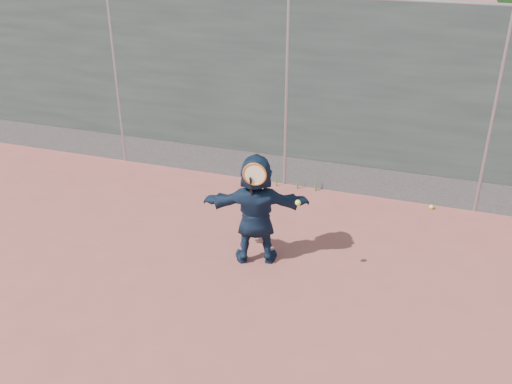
% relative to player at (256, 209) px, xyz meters
% --- Properties ---
extents(ground, '(80.00, 80.00, 0.00)m').
position_rel_player_xyz_m(ground, '(-0.27, -1.20, -0.73)').
color(ground, '#9E4C42').
rests_on(ground, ground).
extents(player, '(1.43, 0.81, 1.47)m').
position_rel_player_xyz_m(player, '(0.00, 0.00, 0.00)').
color(player, '#16253C').
rests_on(player, ground).
extents(ball_ground, '(0.07, 0.07, 0.07)m').
position_rel_player_xyz_m(ball_ground, '(2.11, 2.15, -0.70)').
color(ball_ground, '#DCF436').
rests_on(ball_ground, ground).
extents(fence, '(20.00, 0.06, 3.03)m').
position_rel_player_xyz_m(fence, '(-0.27, 2.30, 0.85)').
color(fence, '#38423D').
rests_on(fence, ground).
extents(swing_action, '(0.74, 0.20, 0.51)m').
position_rel_player_xyz_m(swing_action, '(0.10, -0.21, 0.54)').
color(swing_action, '#C85612').
rests_on(swing_action, ground).
extents(weed_clump, '(0.68, 0.07, 0.30)m').
position_rel_player_xyz_m(weed_clump, '(0.03, 2.18, -0.60)').
color(weed_clump, '#387226').
rests_on(weed_clump, ground).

